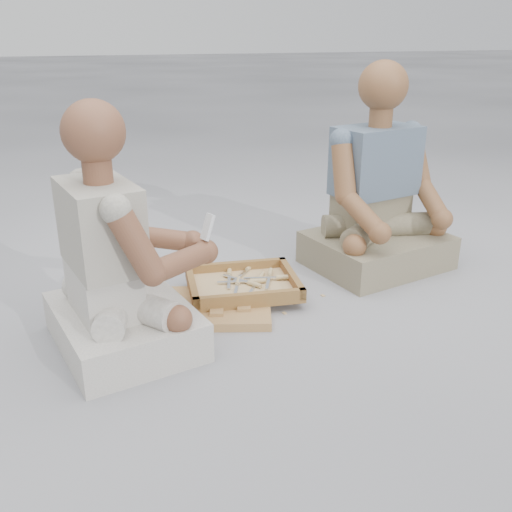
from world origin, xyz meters
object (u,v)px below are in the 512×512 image
object	(u,v)px
carved_panel	(206,308)
craftsman	(118,269)
companion	(378,202)
tool_tray	(243,285)

from	to	relation	value
carved_panel	craftsman	bearing A→B (deg)	-157.53
carved_panel	craftsman	distance (m)	0.50
carved_panel	craftsman	world-z (taller)	craftsman
carved_panel	companion	xyz separation A→B (m)	(0.97, 0.22, 0.32)
carved_panel	companion	size ratio (longest dim) A/B	0.55
craftsman	tool_tray	bearing A→B (deg)	102.21
tool_tray	carved_panel	bearing A→B (deg)	-157.08
tool_tray	craftsman	world-z (taller)	craftsman
carved_panel	tool_tray	bearing A→B (deg)	22.92
companion	carved_panel	bearing A→B (deg)	2.12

